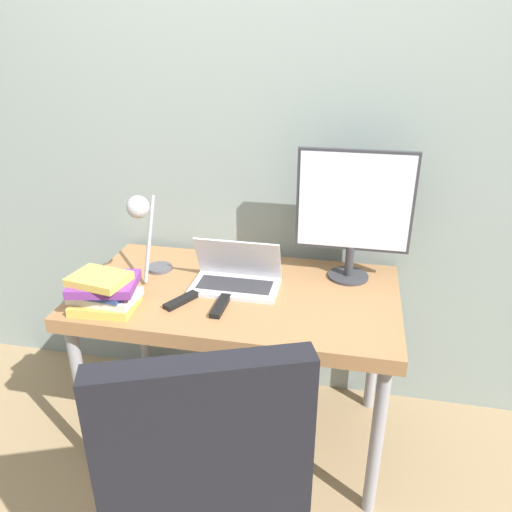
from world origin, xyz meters
The scene contains 10 objects.
ground_plane centered at (0.00, 0.00, 0.00)m, with size 12.00×12.00×0.00m, color #937A56.
wall_back centered at (0.00, 0.80, 1.30)m, with size 8.00×0.05×2.60m.
desk centered at (0.00, 0.37, 0.69)m, with size 1.31×0.73×0.76m.
laptop centered at (-0.02, 0.40, 0.80)m, with size 0.36×0.21×0.21m.
monitor centered at (0.44, 0.58, 1.08)m, with size 0.48×0.17×0.56m.
desk_lamp centered at (-0.39, 0.37, 1.03)m, with size 0.11×0.26×0.39m.
office_chair centered at (0.12, -0.51, 0.60)m, with size 0.66×0.67×1.14m.
book_stack centered at (-0.47, 0.12, 0.83)m, with size 0.28×0.24×0.15m.
tv_remote centered at (-0.03, 0.21, 0.77)m, with size 0.04×0.17×0.02m.
media_remote centered at (-0.19, 0.22, 0.77)m, with size 0.11×0.16×0.02m.
Camera 1 is at (0.44, -1.40, 1.75)m, focal length 35.00 mm.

